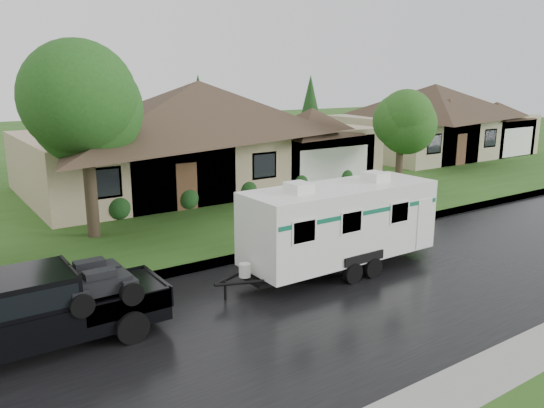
% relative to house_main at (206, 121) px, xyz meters
% --- Properties ---
extents(ground, '(140.00, 140.00, 0.00)m').
position_rel_house_main_xyz_m(ground, '(-2.29, -13.84, -3.59)').
color(ground, '#2B4E18').
rests_on(ground, ground).
extents(road, '(140.00, 8.00, 0.01)m').
position_rel_house_main_xyz_m(road, '(-2.29, -15.84, -3.59)').
color(road, black).
rests_on(road, ground).
extents(curb, '(140.00, 0.50, 0.15)m').
position_rel_house_main_xyz_m(curb, '(-2.29, -11.59, -3.52)').
color(curb, gray).
rests_on(curb, ground).
extents(lawn, '(140.00, 26.00, 0.15)m').
position_rel_house_main_xyz_m(lawn, '(-2.29, 1.16, -3.52)').
color(lawn, '#2B4E18').
rests_on(lawn, ground).
extents(house_main, '(19.44, 10.80, 6.90)m').
position_rel_house_main_xyz_m(house_main, '(0.00, 0.00, 0.00)').
color(house_main, tan).
rests_on(house_main, lawn).
extents(house_neighbor, '(15.12, 9.72, 6.45)m').
position_rel_house_main_xyz_m(house_neighbor, '(19.97, 0.50, -0.27)').
color(house_neighbor, tan).
rests_on(house_neighbor, lawn).
extents(tree_left_green, '(4.23, 4.23, 6.99)m').
position_rel_house_main_xyz_m(tree_left_green, '(-8.19, -6.63, 1.41)').
color(tree_left_green, '#382B1E').
rests_on(tree_left_green, lawn).
extents(tree_right_green, '(3.07, 3.07, 5.08)m').
position_rel_house_main_xyz_m(tree_right_green, '(7.53, -7.13, 0.08)').
color(tree_right_green, '#382B1E').
rests_on(tree_right_green, lawn).
extents(shrub_row, '(13.60, 1.00, 1.00)m').
position_rel_house_main_xyz_m(shrub_row, '(-0.29, -4.54, -2.94)').
color(shrub_row, '#143814').
rests_on(shrub_row, lawn).
extents(pickup_truck, '(5.38, 2.04, 1.79)m').
position_rel_house_main_xyz_m(pickup_truck, '(-11.60, -14.17, -2.63)').
color(pickup_truck, black).
rests_on(pickup_truck, ground).
extents(travel_trailer, '(6.63, 2.33, 2.98)m').
position_rel_house_main_xyz_m(travel_trailer, '(-2.80, -14.17, -2.01)').
color(travel_trailer, white).
rests_on(travel_trailer, ground).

